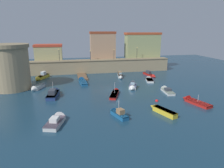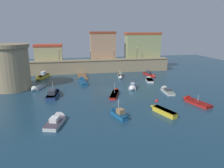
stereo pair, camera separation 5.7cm
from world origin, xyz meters
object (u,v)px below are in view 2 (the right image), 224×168
at_px(quay_lamp_0, 59,53).
at_px(moored_boat_5, 162,110).
at_px(moored_boat_4, 120,75).
at_px(moored_boat_12, 149,80).
at_px(moored_boat_1, 54,93).
at_px(moored_boat_3, 82,81).
at_px(moored_boat_10, 57,120).
at_px(moored_boat_0, 133,87).
at_px(quay_lamp_1, 90,53).
at_px(quay_lamp_3, 137,51).
at_px(moored_boat_11, 166,90).
at_px(moored_boat_7, 37,88).
at_px(fortress_tower, 10,67).
at_px(moored_boat_2, 150,74).
at_px(moored_boat_9, 118,113).
at_px(moored_boat_13, 42,77).
at_px(moored_boat_8, 115,93).
at_px(quay_lamp_2, 114,52).
at_px(mooring_buoy_0, 157,101).
at_px(moored_boat_6, 193,101).

relative_size(quay_lamp_0, moored_boat_5, 0.62).
xyz_separation_m(moored_boat_4, moored_boat_12, (6.54, -5.75, -0.19)).
height_order(moored_boat_1, moored_boat_5, moored_boat_1).
xyz_separation_m(moored_boat_3, moored_boat_10, (-5.40, -23.84, 0.10)).
height_order(moored_boat_0, moored_boat_4, moored_boat_4).
height_order(quay_lamp_1, quay_lamp_3, quay_lamp_3).
bearing_deg(quay_lamp_0, moored_boat_12, -30.61).
xyz_separation_m(moored_boat_0, moored_boat_11, (6.65, -3.54, -0.16)).
bearing_deg(moored_boat_0, moored_boat_10, -25.58).
bearing_deg(moored_boat_10, moored_boat_7, 32.45).
height_order(fortress_tower, moored_boat_5, fortress_tower).
bearing_deg(moored_boat_2, moored_boat_11, -17.76).
bearing_deg(quay_lamp_1, moored_boat_11, -59.80).
bearing_deg(moored_boat_9, moored_boat_11, -69.19).
relative_size(moored_boat_9, moored_boat_11, 0.80).
bearing_deg(moored_boat_5, moored_boat_11, -48.30).
bearing_deg(moored_boat_5, moored_boat_0, -17.90).
distance_m(fortress_tower, moored_boat_13, 11.77).
height_order(moored_boat_2, moored_boat_8, moored_boat_8).
bearing_deg(moored_boat_1, moored_boat_12, -63.78).
relative_size(quay_lamp_3, moored_boat_7, 0.73).
bearing_deg(quay_lamp_2, quay_lamp_3, 0.00).
height_order(moored_boat_5, moored_boat_11, moored_boat_11).
distance_m(moored_boat_1, moored_boat_11, 24.28).
relative_size(quay_lamp_1, moored_boat_3, 0.40).
distance_m(moored_boat_9, mooring_buoy_0, 10.47).
distance_m(quay_lamp_0, moored_boat_10, 36.15).
xyz_separation_m(moored_boat_4, moored_boat_13, (-21.93, 2.56, 0.05)).
distance_m(quay_lamp_2, moored_boat_12, 16.50).
bearing_deg(moored_boat_0, moored_boat_6, 57.98).
distance_m(moored_boat_6, moored_boat_10, 24.90).
xyz_separation_m(quay_lamp_0, quay_lamp_3, (24.58, 0.00, 0.04)).
bearing_deg(mooring_buoy_0, fortress_tower, 153.07).
height_order(quay_lamp_1, moored_boat_9, quay_lamp_1).
distance_m(fortress_tower, quay_lamp_0, 18.25).
distance_m(quay_lamp_3, moored_boat_0, 22.81).
bearing_deg(moored_boat_13, moored_boat_11, 80.84).
xyz_separation_m(moored_boat_7, moored_boat_13, (-0.14, 10.90, 0.15)).
xyz_separation_m(quay_lamp_0, moored_boat_3, (5.91, -11.79, -6.16)).
distance_m(fortress_tower, moored_boat_6, 39.60).
distance_m(moored_boat_1, moored_boat_9, 16.82).
relative_size(moored_boat_9, mooring_buoy_0, 7.61).
height_order(fortress_tower, moored_boat_12, fortress_tower).
xyz_separation_m(moored_boat_4, moored_boat_6, (8.16, -23.77, -0.22)).
distance_m(fortress_tower, moored_boat_4, 28.53).
height_order(moored_boat_3, moored_boat_11, moored_boat_3).
bearing_deg(mooring_buoy_0, moored_boat_12, 73.48).
relative_size(moored_boat_4, moored_boat_11, 1.10).
xyz_separation_m(quay_lamp_2, moored_boat_4, (0.06, -8.17, -5.71)).
bearing_deg(quay_lamp_2, quay_lamp_1, 180.00).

